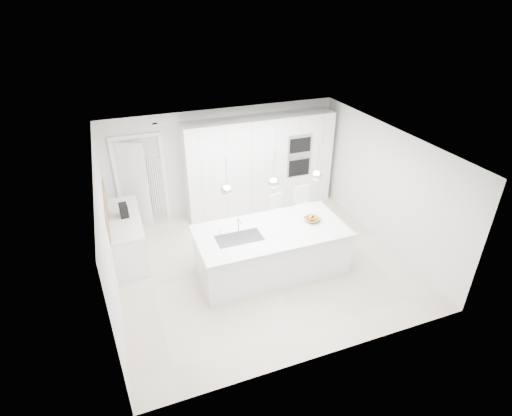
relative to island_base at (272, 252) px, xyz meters
name	(u,v)px	position (x,y,z in m)	size (l,w,h in m)	color
floor	(261,262)	(-0.10, 0.30, -0.43)	(5.50, 5.50, 0.00)	beige
wall_back	(224,160)	(-0.10, 2.80, 0.82)	(5.50, 5.50, 0.00)	silver
wall_left	(107,237)	(-2.85, 0.30, 0.82)	(5.00, 5.00, 0.00)	silver
ceiling	(262,145)	(-0.10, 0.30, 2.07)	(5.50, 5.50, 0.00)	white
tall_cabinets	(260,164)	(0.70, 2.50, 0.72)	(3.60, 0.60, 2.30)	white
oven_stack	(300,156)	(1.60, 2.19, 0.92)	(0.62, 0.04, 1.05)	#A5A5A8
doorway_frame	(142,182)	(-2.05, 2.77, 0.59)	(1.11, 0.08, 2.13)	white
hallway_door	(130,185)	(-2.30, 2.72, 0.57)	(0.82, 0.04, 2.00)	white
radiator	(157,187)	(-1.73, 2.76, 0.42)	(0.32, 0.04, 1.40)	white
left_base_cabinets	(128,237)	(-2.55, 1.50, 0.00)	(0.60, 1.80, 0.86)	white
left_worktop	(124,218)	(-2.55, 1.50, 0.45)	(0.62, 1.82, 0.04)	white
oak_backsplash	(106,209)	(-2.84, 1.50, 0.72)	(0.02, 1.80, 0.50)	olive
island_base	(272,252)	(0.00, 0.00, 0.00)	(2.80, 1.20, 0.86)	white
island_worktop	(271,231)	(0.00, 0.05, 0.45)	(2.84, 1.40, 0.04)	white
island_sink	(239,242)	(-0.65, 0.00, 0.39)	(0.84, 0.44, 0.18)	#3F3F42
island_tap	(238,225)	(-0.60, 0.20, 0.62)	(0.02, 0.02, 0.30)	white
pendant_left	(227,190)	(-0.85, 0.00, 1.47)	(0.20, 0.20, 0.20)	white
pendant_mid	(273,183)	(0.00, 0.00, 1.47)	(0.20, 0.20, 0.20)	white
pendant_right	(317,176)	(0.85, 0.00, 1.47)	(0.20, 0.20, 0.20)	white
fruit_bowl	(312,219)	(0.87, 0.06, 0.51)	(0.30, 0.30, 0.07)	olive
espresso_machine	(124,210)	(-2.53, 1.55, 0.60)	(0.16, 0.24, 0.26)	black
bar_stool_left	(278,219)	(0.53, 0.95, 0.10)	(0.35, 0.48, 1.06)	white
bar_stool_right	(304,213)	(1.13, 0.93, 0.14)	(0.38, 0.53, 1.14)	white
apple_a	(312,217)	(0.88, 0.10, 0.54)	(0.08, 0.08, 0.08)	#A00C0D
apple_b	(310,218)	(0.83, 0.08, 0.54)	(0.08, 0.08, 0.08)	#A00C0D
apple_c	(311,218)	(0.84, 0.07, 0.54)	(0.07, 0.07, 0.07)	#A00C0D
banana_bunch	(313,217)	(0.86, 0.04, 0.58)	(0.19, 0.19, 0.03)	yellow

